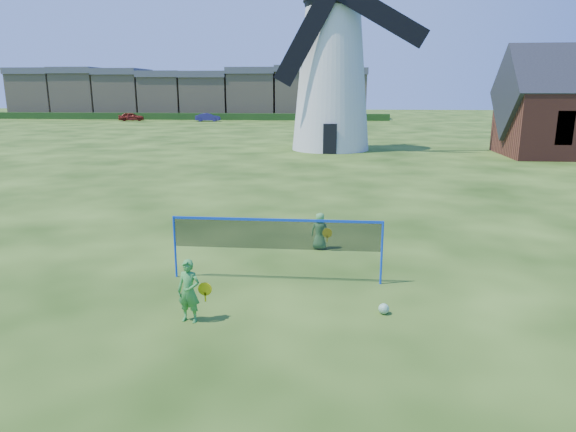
# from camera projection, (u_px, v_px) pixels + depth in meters

# --- Properties ---
(ground) EXTENTS (220.00, 220.00, 0.00)m
(ground) POSITION_uv_depth(u_px,v_px,m) (278.00, 280.00, 12.42)
(ground) COLOR black
(ground) RESTS_ON ground
(windmill) EXTENTS (13.30, 5.87, 17.98)m
(windmill) POSITION_uv_depth(u_px,v_px,m) (332.00, 66.00, 38.00)
(windmill) COLOR silver
(windmill) RESTS_ON ground
(badminton_net) EXTENTS (5.05, 0.05, 1.55)m
(badminton_net) POSITION_uv_depth(u_px,v_px,m) (276.00, 235.00, 12.17)
(badminton_net) COLOR blue
(badminton_net) RESTS_ON ground
(player_girl) EXTENTS (0.68, 0.38, 1.29)m
(player_girl) POSITION_uv_depth(u_px,v_px,m) (189.00, 291.00, 10.09)
(player_girl) COLOR green
(player_girl) RESTS_ON ground
(player_boy) EXTENTS (0.65, 0.46, 1.07)m
(player_boy) POSITION_uv_depth(u_px,v_px,m) (320.00, 231.00, 14.75)
(player_boy) COLOR #509B4B
(player_boy) RESTS_ON ground
(play_ball) EXTENTS (0.22, 0.22, 0.22)m
(play_ball) POSITION_uv_depth(u_px,v_px,m) (384.00, 309.00, 10.56)
(play_ball) COLOR green
(play_ball) RESTS_ON ground
(terraced_houses) EXTENTS (57.93, 8.40, 8.12)m
(terraced_houses) POSITION_uv_depth(u_px,v_px,m) (187.00, 93.00, 83.18)
(terraced_houses) COLOR tan
(terraced_houses) RESTS_ON ground
(hedge) EXTENTS (62.00, 0.80, 1.00)m
(hedge) POSITION_uv_depth(u_px,v_px,m) (184.00, 116.00, 78.09)
(hedge) COLOR #193814
(hedge) RESTS_ON ground
(car_left) EXTENTS (3.91, 2.55, 1.24)m
(car_left) POSITION_uv_depth(u_px,v_px,m) (131.00, 117.00, 74.92)
(car_left) COLOR maroon
(car_left) RESTS_ON ground
(car_right) EXTENTS (3.61, 1.44, 1.17)m
(car_right) POSITION_uv_depth(u_px,v_px,m) (208.00, 117.00, 73.81)
(car_right) COLOR navy
(car_right) RESTS_ON ground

